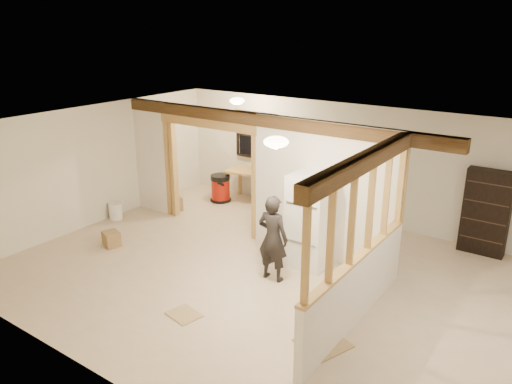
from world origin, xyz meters
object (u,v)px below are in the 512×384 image
Objects in this scene: woman at (273,238)px; shop_vac at (221,188)px; refrigerator at (310,221)px; bookshelf at (486,212)px; work_table at (253,186)px.

shop_vac is (-3.12, 2.51, -0.41)m from woman.
bookshelf is (2.39, 2.24, -0.03)m from refrigerator.
work_table reaches higher than shop_vac.
work_table is 0.77m from shop_vac.
refrigerator is 2.51× the size of shop_vac.
work_table is (-2.47, 2.91, -0.35)m from woman.
woman is (-0.24, -0.82, -0.09)m from refrigerator.
bookshelf is (5.75, 0.55, 0.47)m from shop_vac.
refrigerator is 3.28m from bookshelf.
refrigerator is 1.04× the size of bookshelf.
woman reaches higher than shop_vac.
work_table is at bearing -52.21° from woman.
work_table is 0.77× the size of bookshelf.
refrigerator is 1.13× the size of woman.
woman is 4.04m from bookshelf.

